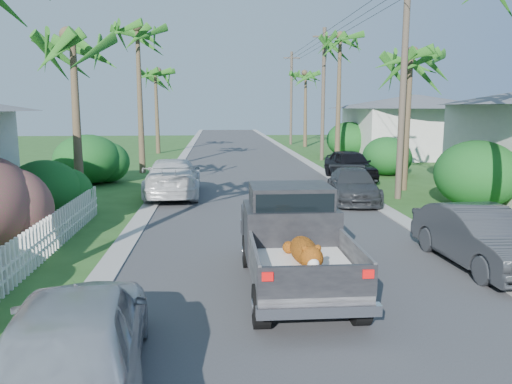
{
  "coord_description": "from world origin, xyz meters",
  "views": [
    {
      "loc": [
        -1.75,
        -6.57,
        3.7
      ],
      "look_at": [
        -0.71,
        6.86,
        1.4
      ],
      "focal_mm": 35.0,
      "sensor_mm": 36.0,
      "label": 1
    }
  ],
  "objects": [
    {
      "name": "ground",
      "position": [
        0.0,
        0.0,
        0.0
      ],
      "size": [
        120.0,
        120.0,
        0.0
      ],
      "primitive_type": "plane",
      "color": "#2C5620",
      "rests_on": "ground"
    },
    {
      "name": "road",
      "position": [
        0.0,
        25.0,
        0.01
      ],
      "size": [
        8.0,
        100.0,
        0.02
      ],
      "primitive_type": "cube",
      "color": "#38383A",
      "rests_on": "ground"
    },
    {
      "name": "curb_left",
      "position": [
        -4.3,
        25.0,
        0.03
      ],
      "size": [
        0.6,
        100.0,
        0.06
      ],
      "primitive_type": "cube",
      "color": "#A5A39E",
      "rests_on": "ground"
    },
    {
      "name": "curb_right",
      "position": [
        4.3,
        25.0,
        0.03
      ],
      "size": [
        0.6,
        100.0,
        0.06
      ],
      "primitive_type": "cube",
      "color": "#A5A39E",
      "rests_on": "ground"
    },
    {
      "name": "pickup_truck",
      "position": [
        -0.2,
        3.6,
        1.01
      ],
      "size": [
        1.98,
        5.12,
        2.06
      ],
      "color": "black",
      "rests_on": "ground"
    },
    {
      "name": "parked_car_rn",
      "position": [
        4.33,
        4.24,
        0.69
      ],
      "size": [
        1.71,
        4.29,
        1.39
      ],
      "primitive_type": "imported",
      "rotation": [
        0.0,
        0.0,
        0.06
      ],
      "color": "#333539",
      "rests_on": "ground"
    },
    {
      "name": "parked_car_rm",
      "position": [
        3.6,
        12.56,
        0.63
      ],
      "size": [
        2.29,
        4.53,
        1.26
      ],
      "primitive_type": "imported",
      "rotation": [
        0.0,
        0.0,
        -0.12
      ],
      "color": "#34363A",
      "rests_on": "ground"
    },
    {
      "name": "parked_car_rf",
      "position": [
        5.0,
        18.29,
        0.77
      ],
      "size": [
        2.03,
        4.58,
        1.53
      ],
      "primitive_type": "imported",
      "rotation": [
        0.0,
        0.0,
        0.05
      ],
      "color": "black",
      "rests_on": "ground"
    },
    {
      "name": "parked_car_ln",
      "position": [
        -3.6,
        -0.4,
        0.76
      ],
      "size": [
        2.3,
        4.62,
        1.51
      ],
      "primitive_type": "imported",
      "rotation": [
        0.0,
        0.0,
        3.26
      ],
      "color": "#B7B9BF",
      "rests_on": "ground"
    },
    {
      "name": "parked_car_lf",
      "position": [
        -3.6,
        14.21,
        0.79
      ],
      "size": [
        2.37,
        5.51,
        1.58
      ],
      "primitive_type": "imported",
      "rotation": [
        0.0,
        0.0,
        3.17
      ],
      "color": "silver",
      "rests_on": "ground"
    },
    {
      "name": "palm_l_b",
      "position": [
        -6.8,
        12.0,
        6.15
      ],
      "size": [
        4.4,
        4.4,
        7.4
      ],
      "color": "brown",
      "rests_on": "ground"
    },
    {
      "name": "palm_l_c",
      "position": [
        -6.0,
        22.0,
        7.91
      ],
      "size": [
        4.4,
        4.4,
        9.2
      ],
      "color": "brown",
      "rests_on": "ground"
    },
    {
      "name": "palm_l_d",
      "position": [
        -6.5,
        34.0,
        6.44
      ],
      "size": [
        4.4,
        4.4,
        7.7
      ],
      "color": "brown",
      "rests_on": "ground"
    },
    {
      "name": "palm_r_b",
      "position": [
        6.6,
        15.0,
        5.95
      ],
      "size": [
        4.4,
        4.4,
        7.2
      ],
      "color": "brown",
      "rests_on": "ground"
    },
    {
      "name": "palm_r_c",
      "position": [
        6.2,
        26.0,
        8.11
      ],
      "size": [
        4.4,
        4.4,
        9.4
      ],
      "color": "brown",
      "rests_on": "ground"
    },
    {
      "name": "palm_r_d",
      "position": [
        6.5,
        40.0,
        6.74
      ],
      "size": [
        4.4,
        4.4,
        8.0
      ],
      "color": "brown",
      "rests_on": "ground"
    },
    {
      "name": "shrub_l_c",
      "position": [
        -7.4,
        10.0,
        1.0
      ],
      "size": [
        2.4,
        2.64,
        2.0
      ],
      "primitive_type": "ellipsoid",
      "color": "#164D1A",
      "rests_on": "ground"
    },
    {
      "name": "shrub_l_d",
      "position": [
        -8.0,
        18.0,
        1.2
      ],
      "size": [
        3.2,
        3.52,
        2.4
      ],
      "primitive_type": "ellipsoid",
      "color": "#164D1A",
      "rests_on": "ground"
    },
    {
      "name": "shrub_r_b",
      "position": [
        7.8,
        11.0,
        1.25
      ],
      "size": [
        3.0,
        3.3,
        2.5
      ],
      "primitive_type": "ellipsoid",
      "color": "#164D1A",
      "rests_on": "ground"
    },
    {
      "name": "shrub_r_c",
      "position": [
        7.5,
        20.0,
        1.05
      ],
      "size": [
        2.6,
        2.86,
        2.1
      ],
      "primitive_type": "ellipsoid",
      "color": "#164D1A",
      "rests_on": "ground"
    },
    {
      "name": "shrub_r_d",
      "position": [
        8.0,
        30.0,
        1.3
      ],
      "size": [
        3.2,
        3.52,
        2.6
      ],
      "primitive_type": "ellipsoid",
      "color": "#164D1A",
      "rests_on": "ground"
    },
    {
      "name": "picket_fence",
      "position": [
        -6.0,
        5.5,
        0.5
      ],
      "size": [
        0.1,
        11.0,
        1.0
      ],
      "primitive_type": "cube",
      "color": "white",
      "rests_on": "ground"
    },
    {
      "name": "house_right_far",
      "position": [
        13.0,
        30.0,
        2.12
      ],
      "size": [
        9.0,
        8.0,
        4.6
      ],
      "color": "silver",
      "rests_on": "ground"
    },
    {
      "name": "utility_pole_b",
      "position": [
        5.6,
        13.0,
        4.6
      ],
      "size": [
        1.6,
        0.26,
        9.0
      ],
      "color": "brown",
      "rests_on": "ground"
    },
    {
      "name": "utility_pole_c",
      "position": [
        5.6,
        28.0,
        4.6
      ],
      "size": [
        1.6,
        0.26,
        9.0
      ],
      "color": "brown",
      "rests_on": "ground"
    },
    {
      "name": "utility_pole_d",
      "position": [
        5.6,
        43.0,
        4.6
      ],
      "size": [
        1.6,
        0.26,
        9.0
      ],
      "color": "brown",
      "rests_on": "ground"
    }
  ]
}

